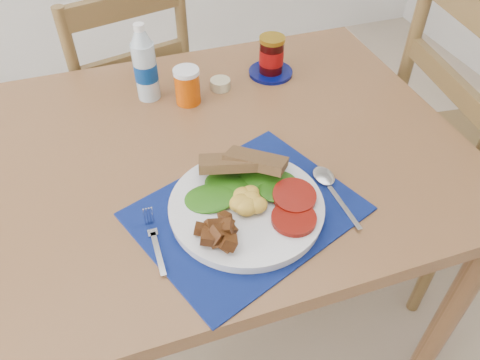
# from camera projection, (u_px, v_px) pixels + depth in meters

# --- Properties ---
(table) EXTENTS (1.40, 0.90, 0.75)m
(table) POSITION_uv_depth(u_px,v_px,m) (168.00, 182.00, 1.13)
(table) COLOR brown
(table) RESTS_ON ground
(chair_far) EXTENTS (0.50, 0.49, 1.12)m
(chair_far) POSITION_uv_depth(u_px,v_px,m) (127.00, 83.00, 1.63)
(chair_far) COLOR brown
(chair_far) RESTS_ON ground
(chair_end) EXTENTS (0.49, 0.51, 1.25)m
(chair_end) POSITION_uv_depth(u_px,v_px,m) (471.00, 126.00, 1.37)
(chair_end) COLOR brown
(chair_end) RESTS_ON ground
(placemat) EXTENTS (0.51, 0.46, 0.00)m
(placemat) POSITION_uv_depth(u_px,v_px,m) (246.00, 211.00, 0.95)
(placemat) COLOR black
(placemat) RESTS_ON table
(breakfast_plate) EXTENTS (0.31, 0.31, 0.07)m
(breakfast_plate) POSITION_uv_depth(u_px,v_px,m) (244.00, 206.00, 0.93)
(breakfast_plate) COLOR silver
(breakfast_plate) RESTS_ON placemat
(fork) EXTENTS (0.02, 0.15, 0.00)m
(fork) POSITION_uv_depth(u_px,v_px,m) (155.00, 240.00, 0.89)
(fork) COLOR #B2B5BA
(fork) RESTS_ON placemat
(spoon) EXTENTS (0.04, 0.19, 0.01)m
(spoon) POSITION_uv_depth(u_px,v_px,m) (329.00, 186.00, 1.00)
(spoon) COLOR #B2B5BA
(spoon) RESTS_ON placemat
(water_bottle) EXTENTS (0.06, 0.06, 0.20)m
(water_bottle) POSITION_uv_depth(u_px,v_px,m) (145.00, 67.00, 1.18)
(water_bottle) COLOR #ADBFCC
(water_bottle) RESTS_ON table
(juice_glass) EXTENTS (0.07, 0.07, 0.09)m
(juice_glass) POSITION_uv_depth(u_px,v_px,m) (187.00, 87.00, 1.20)
(juice_glass) COLOR #C44605
(juice_glass) RESTS_ON table
(ramekin) EXTENTS (0.05, 0.05, 0.03)m
(ramekin) POSITION_uv_depth(u_px,v_px,m) (220.00, 84.00, 1.27)
(ramekin) COLOR #C3B98F
(ramekin) RESTS_ON table
(jam_on_saucer) EXTENTS (0.12, 0.12, 0.11)m
(jam_on_saucer) POSITION_uv_depth(u_px,v_px,m) (271.00, 58.00, 1.30)
(jam_on_saucer) COLOR #050B50
(jam_on_saucer) RESTS_ON table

